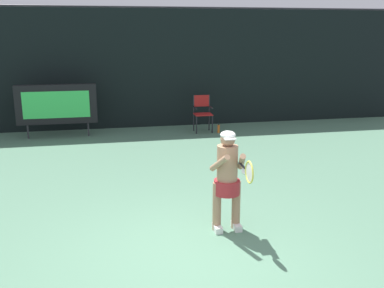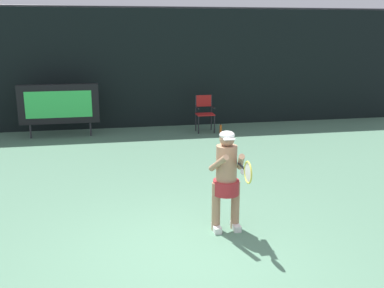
{
  "view_description": "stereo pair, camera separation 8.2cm",
  "coord_description": "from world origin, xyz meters",
  "px_view_note": "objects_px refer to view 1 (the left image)",
  "views": [
    {
      "loc": [
        -1.06,
        -5.21,
        2.93
      ],
      "look_at": [
        0.43,
        1.97,
        1.05
      ],
      "focal_mm": 41.34,
      "sensor_mm": 36.0,
      "label": 1
    },
    {
      "loc": [
        -0.98,
        -5.23,
        2.93
      ],
      "look_at": [
        0.43,
        1.97,
        1.05
      ],
      "focal_mm": 41.34,
      "sensor_mm": 36.0,
      "label": 2
    }
  ],
  "objects_px": {
    "water_bottle": "(219,129)",
    "tennis_player": "(227,176)",
    "umpire_chair": "(202,111)",
    "tennis_racket": "(249,172)",
    "scoreboard": "(57,104)"
  },
  "relations": [
    {
      "from": "water_bottle",
      "to": "tennis_player",
      "type": "relative_size",
      "value": 0.17
    },
    {
      "from": "tennis_player",
      "to": "umpire_chair",
      "type": "bearing_deg",
      "value": 80.12
    },
    {
      "from": "water_bottle",
      "to": "tennis_racket",
      "type": "height_order",
      "value": "tennis_racket"
    },
    {
      "from": "water_bottle",
      "to": "tennis_racket",
      "type": "xyz_separation_m",
      "value": [
        -1.47,
        -6.98,
        0.97
      ]
    },
    {
      "from": "scoreboard",
      "to": "tennis_player",
      "type": "height_order",
      "value": "tennis_player"
    },
    {
      "from": "water_bottle",
      "to": "tennis_player",
      "type": "distance_m",
      "value": 6.63
    },
    {
      "from": "tennis_player",
      "to": "tennis_racket",
      "type": "distance_m",
      "value": 0.64
    },
    {
      "from": "water_bottle",
      "to": "tennis_player",
      "type": "height_order",
      "value": "tennis_player"
    },
    {
      "from": "umpire_chair",
      "to": "water_bottle",
      "type": "relative_size",
      "value": 4.08
    },
    {
      "from": "umpire_chair",
      "to": "tennis_player",
      "type": "height_order",
      "value": "tennis_player"
    },
    {
      "from": "tennis_player",
      "to": "tennis_racket",
      "type": "bearing_deg",
      "value": -77.68
    },
    {
      "from": "water_bottle",
      "to": "umpire_chair",
      "type": "bearing_deg",
      "value": 147.34
    },
    {
      "from": "water_bottle",
      "to": "tennis_player",
      "type": "bearing_deg",
      "value": -103.97
    },
    {
      "from": "tennis_player",
      "to": "scoreboard",
      "type": "bearing_deg",
      "value": 113.98
    },
    {
      "from": "scoreboard",
      "to": "water_bottle",
      "type": "height_order",
      "value": "scoreboard"
    }
  ]
}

